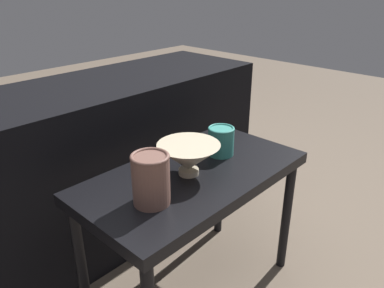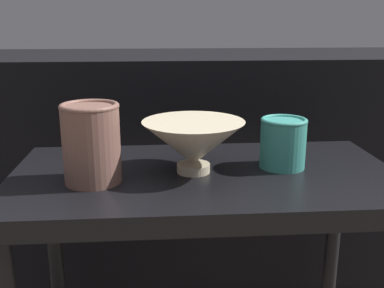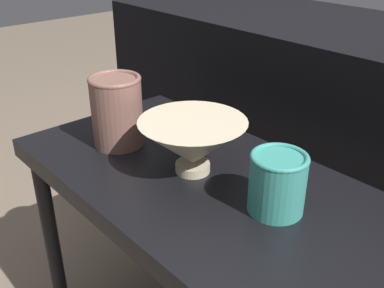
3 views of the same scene
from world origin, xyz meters
TOP-DOWN VIEW (x-y plane):
  - table at (0.00, 0.00)m, footprint 0.79×0.42m
  - couch_backdrop at (0.00, 0.57)m, footprint 1.56×0.50m
  - bowl at (-0.02, 0.00)m, footprint 0.21×0.21m
  - vase_textured_left at (-0.22, -0.04)m, footprint 0.11×0.11m
  - vase_colorful_right at (0.16, 0.02)m, footprint 0.10×0.10m

SIDE VIEW (x-z plane):
  - couch_backdrop at x=0.00m, z-range 0.00..0.72m
  - table at x=0.00m, z-range 0.20..0.73m
  - vase_colorful_right at x=0.16m, z-range 0.53..0.63m
  - bowl at x=-0.02m, z-range 0.54..0.64m
  - vase_textured_left at x=-0.22m, z-range 0.53..0.68m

